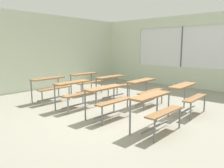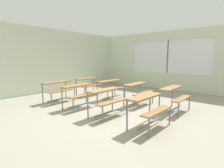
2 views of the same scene
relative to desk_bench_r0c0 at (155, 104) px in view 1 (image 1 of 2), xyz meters
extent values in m
cube|color=gray|center=(0.29, 1.39, -0.59)|extent=(10.00, 9.00, 0.05)
cube|color=beige|center=(0.29, 5.89, 0.94)|extent=(10.00, 0.12, 3.00)
cube|color=beige|center=(5.29, 1.39, -0.14)|extent=(0.12, 9.00, 0.85)
cube|color=beige|center=(5.29, 1.39, 2.21)|extent=(0.12, 9.00, 0.45)
cube|color=beige|center=(5.29, 4.94, 1.14)|extent=(0.12, 1.90, 1.70)
cube|color=white|center=(5.29, 1.89, 1.14)|extent=(0.02, 4.20, 1.70)
cube|color=#4C5156|center=(5.29, 1.89, 1.14)|extent=(0.06, 0.05, 1.70)
cube|color=olive|center=(0.00, 0.11, 0.16)|extent=(1.10, 0.33, 0.04)
cube|color=olive|center=(0.00, -0.21, -0.12)|extent=(1.10, 0.23, 0.03)
cylinder|color=slate|center=(-0.50, 0.26, -0.20)|extent=(0.04, 0.04, 0.72)
cylinder|color=slate|center=(0.50, 0.24, -0.20)|extent=(0.04, 0.04, 0.72)
cylinder|color=slate|center=(-0.50, -0.29, -0.34)|extent=(0.04, 0.04, 0.44)
cylinder|color=slate|center=(0.50, -0.31, -0.34)|extent=(0.04, 0.04, 0.44)
cube|color=slate|center=(0.00, -0.03, -0.46)|extent=(1.00, 0.04, 0.03)
cube|color=olive|center=(1.58, 0.13, 0.16)|extent=(1.11, 0.35, 0.04)
cube|color=olive|center=(1.59, -0.19, -0.12)|extent=(1.11, 0.25, 0.03)
cylinder|color=slate|center=(1.08, 0.26, -0.20)|extent=(0.04, 0.04, 0.72)
cylinder|color=slate|center=(2.08, 0.29, -0.20)|extent=(0.04, 0.04, 0.72)
cylinder|color=slate|center=(1.10, -0.29, -0.34)|extent=(0.04, 0.04, 0.44)
cylinder|color=slate|center=(2.10, -0.26, -0.34)|extent=(0.04, 0.04, 0.44)
cube|color=slate|center=(1.59, -0.01, -0.46)|extent=(1.00, 0.06, 0.03)
cube|color=olive|center=(0.00, 1.41, 0.16)|extent=(1.10, 0.33, 0.04)
cube|color=olive|center=(0.00, 1.09, -0.12)|extent=(1.10, 0.23, 0.03)
cylinder|color=slate|center=(-0.49, 1.55, -0.20)|extent=(0.04, 0.04, 0.72)
cylinder|color=slate|center=(0.51, 1.54, -0.20)|extent=(0.04, 0.04, 0.72)
cylinder|color=slate|center=(-0.50, 1.00, -0.34)|extent=(0.04, 0.04, 0.44)
cylinder|color=slate|center=(0.50, 0.99, -0.34)|extent=(0.04, 0.04, 0.44)
cube|color=slate|center=(0.00, 1.27, -0.46)|extent=(1.00, 0.04, 0.03)
cube|color=olive|center=(1.57, 1.39, 0.16)|extent=(1.11, 0.34, 0.04)
cube|color=olive|center=(1.58, 1.07, -0.12)|extent=(1.10, 0.24, 0.03)
cylinder|color=slate|center=(1.07, 1.52, -0.20)|extent=(0.04, 0.04, 0.72)
cylinder|color=slate|center=(2.07, 1.54, -0.20)|extent=(0.04, 0.04, 0.72)
cylinder|color=slate|center=(1.08, 0.97, -0.34)|extent=(0.04, 0.04, 0.44)
cylinder|color=slate|center=(2.08, 0.99, -0.34)|extent=(0.04, 0.04, 0.44)
cube|color=slate|center=(1.57, 1.25, -0.46)|extent=(1.00, 0.05, 0.03)
cube|color=olive|center=(0.01, 2.64, 0.16)|extent=(1.11, 0.34, 0.04)
cube|color=olive|center=(0.02, 2.32, -0.12)|extent=(1.10, 0.24, 0.03)
cylinder|color=slate|center=(-0.49, 2.77, -0.20)|extent=(0.04, 0.04, 0.72)
cylinder|color=slate|center=(0.51, 2.79, -0.20)|extent=(0.04, 0.04, 0.72)
cylinder|color=slate|center=(-0.48, 2.22, -0.34)|extent=(0.04, 0.04, 0.44)
cylinder|color=slate|center=(0.52, 2.24, -0.34)|extent=(0.04, 0.04, 0.44)
cube|color=slate|center=(0.01, 2.50, -0.46)|extent=(1.00, 0.05, 0.03)
cube|color=olive|center=(1.58, 2.65, 0.16)|extent=(1.11, 0.36, 0.04)
cube|color=olive|center=(1.57, 2.33, -0.12)|extent=(1.11, 0.26, 0.03)
cylinder|color=slate|center=(1.09, 2.81, -0.20)|extent=(0.04, 0.04, 0.72)
cylinder|color=slate|center=(2.09, 2.77, -0.20)|extent=(0.04, 0.04, 0.72)
cylinder|color=slate|center=(1.07, 2.26, -0.34)|extent=(0.04, 0.04, 0.44)
cylinder|color=slate|center=(2.07, 2.22, -0.34)|extent=(0.04, 0.04, 0.44)
cube|color=slate|center=(1.58, 2.51, -0.46)|extent=(1.00, 0.07, 0.03)
cube|color=olive|center=(0.01, 3.87, 0.16)|extent=(1.11, 0.36, 0.04)
cube|color=olive|center=(0.02, 3.55, -0.12)|extent=(1.11, 0.26, 0.03)
cylinder|color=slate|center=(-0.50, 3.99, -0.20)|extent=(0.04, 0.04, 0.72)
cylinder|color=slate|center=(0.50, 4.03, -0.20)|extent=(0.04, 0.04, 0.72)
cylinder|color=slate|center=(-0.47, 3.44, -0.34)|extent=(0.04, 0.04, 0.44)
cylinder|color=slate|center=(0.53, 3.48, -0.34)|extent=(0.04, 0.04, 0.44)
cube|color=slate|center=(0.02, 3.73, -0.46)|extent=(1.00, 0.07, 0.03)
cube|color=olive|center=(1.55, 3.92, 0.16)|extent=(1.10, 0.33, 0.04)
cube|color=olive|center=(1.56, 3.60, -0.12)|extent=(1.10, 0.23, 0.03)
cylinder|color=slate|center=(1.05, 4.05, -0.20)|extent=(0.04, 0.04, 0.72)
cylinder|color=slate|center=(2.05, 4.06, -0.20)|extent=(0.04, 0.04, 0.72)
cylinder|color=slate|center=(1.06, 3.50, -0.34)|extent=(0.04, 0.04, 0.44)
cylinder|color=slate|center=(2.06, 3.51, -0.34)|extent=(0.04, 0.04, 0.44)
cube|color=slate|center=(1.56, 3.78, -0.46)|extent=(1.00, 0.04, 0.03)
camera|label=1|loc=(-3.81, -2.21, 1.13)|focal=35.52mm
camera|label=2|loc=(-3.51, -1.91, 1.04)|focal=28.00mm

